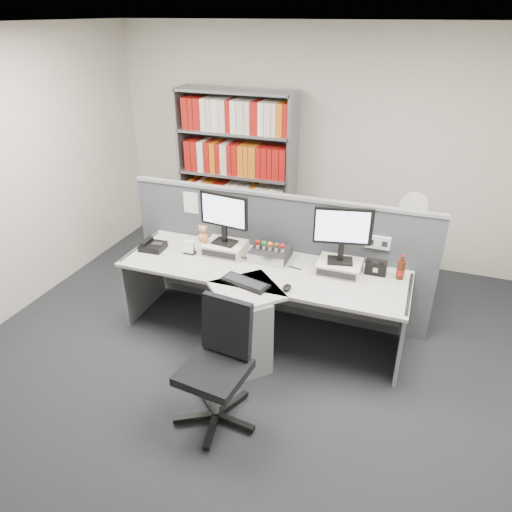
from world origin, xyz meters
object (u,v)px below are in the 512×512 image
at_px(shelving_unit, 237,177).
at_px(filing_cabinet, 404,266).
at_px(mouse, 287,288).
at_px(desk_fan, 414,209).
at_px(cola_bottle, 401,270).
at_px(monitor_right, 343,230).
at_px(office_chair, 219,361).
at_px(desktop_pc, 270,254).
at_px(desk, 254,305).
at_px(desk_phone, 152,246).
at_px(monitor_left, 224,214).
at_px(desk_calendar, 190,248).
at_px(keyboard, 245,283).
at_px(speaker, 376,267).

bearing_deg(shelving_unit, filing_cabinet, -12.07).
distance_m(mouse, desk_fan, 1.73).
bearing_deg(cola_bottle, monitor_right, -173.51).
xyz_separation_m(mouse, desk_fan, (0.88, 1.47, 0.27)).
distance_m(cola_bottle, desk_fan, 0.98).
relative_size(cola_bottle, office_chair, 0.24).
distance_m(desktop_pc, filing_cabinet, 1.59).
distance_m(monitor_right, desktop_pc, 0.75).
distance_m(desk, desk_fan, 1.92).
relative_size(monitor_right, desk_fan, 1.04).
height_order(monitor_right, desktop_pc, monitor_right).
xyz_separation_m(mouse, desk_phone, (-1.44, 0.27, 0.02)).
height_order(desk, monitor_right, monitor_right).
xyz_separation_m(monitor_left, mouse, (0.75, -0.45, -0.37)).
bearing_deg(filing_cabinet, desktop_pc, -140.66).
bearing_deg(desk_calendar, monitor_left, 23.26).
xyz_separation_m(keyboard, mouse, (0.36, 0.03, 0.01)).
xyz_separation_m(mouse, office_chair, (-0.28, -0.79, -0.23)).
bearing_deg(shelving_unit, desktop_pc, -57.46).
bearing_deg(monitor_right, mouse, -127.59).
height_order(desktop_pc, desk_fan, desk_fan).
bearing_deg(mouse, shelving_unit, 122.45).
relative_size(mouse, cola_bottle, 0.48).
bearing_deg(desktop_pc, speaker, 2.23).
bearing_deg(keyboard, monitor_left, 129.16).
bearing_deg(desk, cola_bottle, 20.53).
relative_size(desk_phone, filing_cabinet, 0.33).
height_order(shelving_unit, filing_cabinet, shelving_unit).
xyz_separation_m(monitor_left, monitor_right, (1.10, 0.00, 0.01)).
distance_m(monitor_left, speaker, 1.45).
distance_m(desk_fan, office_chair, 2.59).
height_order(desktop_pc, cola_bottle, cola_bottle).
height_order(keyboard, desk_calendar, desk_calendar).
distance_m(desk_calendar, cola_bottle, 1.93).
bearing_deg(office_chair, desk, 92.85).
distance_m(monitor_left, cola_bottle, 1.65).
height_order(speaker, shelving_unit, shelving_unit).
relative_size(desk, mouse, 23.71).
bearing_deg(cola_bottle, monitor_left, -177.91).
bearing_deg(cola_bottle, desk_fan, 88.88).
xyz_separation_m(desk, office_chair, (0.04, -0.86, 0.05)).
bearing_deg(desk, monitor_right, 29.99).
xyz_separation_m(desk_phone, cola_bottle, (2.31, 0.23, 0.05)).
xyz_separation_m(monitor_right, desk_calendar, (-1.41, -0.13, -0.35)).
height_order(monitor_left, speaker, monitor_left).
relative_size(speaker, office_chair, 0.19).
height_order(desk, desk_phone, desk_phone).
xyz_separation_m(desktop_pc, cola_bottle, (1.17, 0.02, 0.04)).
height_order(desk, keyboard, keyboard).
distance_m(desk_phone, shelving_unit, 1.67).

